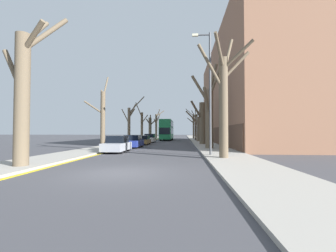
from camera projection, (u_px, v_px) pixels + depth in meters
name	position (u px, v px, depth m)	size (l,w,h in m)	color
ground_plane	(120.00, 173.00, 9.79)	(300.00, 300.00, 0.00)	#424247
sidewalk_left	(151.00, 139.00, 60.07)	(3.43, 120.00, 0.12)	#A39E93
sidewalk_right	(196.00, 139.00, 59.23)	(3.43, 120.00, 0.12)	#A39E93
building_facade_right	(245.00, 94.00, 36.00)	(10.08, 36.73, 15.93)	#93664C
kerb_line_stripe	(158.00, 139.00, 59.93)	(0.24, 120.00, 0.01)	yellow
street_tree_left_0	(24.00, 90.00, 11.31)	(2.97, 3.23, 8.55)	brown
street_tree_left_1	(103.00, 118.00, 22.72)	(2.02, 2.28, 7.79)	brown
street_tree_left_2	(130.00, 123.00, 33.41)	(3.84, 2.72, 7.19)	brown
street_tree_left_3	(142.00, 125.00, 43.45)	(2.10, 3.20, 7.43)	brown
street_tree_left_4	(150.00, 128.00, 55.40)	(2.54, 2.08, 6.03)	brown
street_tree_left_5	(157.00, 124.00, 66.08)	(2.94, 2.31, 8.49)	brown
street_tree_right_0	(224.00, 98.00, 14.71)	(3.56, 3.24, 8.42)	brown
street_tree_right_1	(209.00, 113.00, 23.51)	(3.26, 2.55, 8.75)	brown
street_tree_right_2	(202.00, 121.00, 31.90)	(3.35, 2.23, 7.24)	brown
street_tree_right_3	(199.00, 127.00, 41.68)	(4.55, 1.03, 5.79)	brown
street_tree_right_4	(196.00, 125.00, 49.74)	(3.40, 2.55, 7.94)	brown
street_tree_right_5	(194.00, 124.00, 59.34)	(4.99, 2.48, 8.05)	brown
double_decker_bus	(167.00, 129.00, 50.66)	(2.45, 11.85, 4.45)	#1E7F47
parked_car_0	(117.00, 144.00, 19.96)	(1.70, 4.06, 1.46)	#9EA3AD
parked_car_1	(133.00, 142.00, 26.03)	(1.86, 4.49, 1.46)	navy
parked_car_2	(143.00, 140.00, 32.26)	(1.88, 4.10, 1.28)	olive
parked_car_3	(150.00, 138.00, 38.88)	(1.72, 4.41, 1.51)	silver
lamp_post	(209.00, 88.00, 16.66)	(1.40, 0.20, 9.23)	#4C4F54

